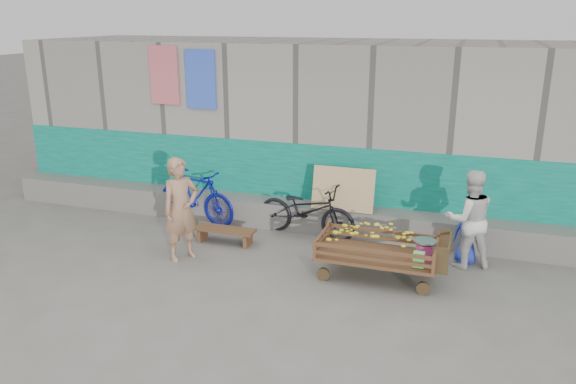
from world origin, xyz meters
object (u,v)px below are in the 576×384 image
(bench, at_px, (225,232))
(bicycle_dark, at_px, (307,210))
(vendor_man, at_px, (181,209))
(bicycle_blue, at_px, (196,196))
(woman, at_px, (469,219))
(child, at_px, (467,236))
(banana_cart, at_px, (375,244))

(bench, relative_size, bicycle_dark, 0.58)
(vendor_man, relative_size, bicycle_blue, 0.96)
(bench, height_order, woman, woman)
(bench, xyz_separation_m, woman, (3.62, 0.32, 0.53))
(vendor_man, bearing_deg, child, -39.47)
(bicycle_blue, bearing_deg, bicycle_dark, -77.90)
(bench, bearing_deg, child, 6.92)
(banana_cart, distance_m, vendor_man, 2.81)
(vendor_man, height_order, woman, vendor_man)
(bicycle_dark, bearing_deg, vendor_man, 142.73)
(child, bearing_deg, bicycle_dark, 5.32)
(banana_cart, xyz_separation_m, bench, (-2.45, 0.49, -0.32))
(banana_cart, bearing_deg, vendor_man, -175.13)
(child, bearing_deg, bench, 18.05)
(banana_cart, bearing_deg, woman, 34.40)
(child, bearing_deg, banana_cart, 49.36)
(vendor_man, height_order, bicycle_dark, vendor_man)
(bench, distance_m, woman, 3.68)
(bicycle_blue, bearing_deg, woman, -82.68)
(bench, height_order, child, child)
(woman, xyz_separation_m, child, (0.00, 0.12, -0.30))
(banana_cart, xyz_separation_m, bicycle_dark, (-1.31, 1.18, -0.06))
(banana_cart, distance_m, bench, 2.52)
(bicycle_dark, bearing_deg, bicycle_blue, 98.86)
(woman, bearing_deg, bicycle_blue, -24.65)
(vendor_man, height_order, bicycle_blue, vendor_man)
(bicycle_dark, height_order, bicycle_blue, bicycle_blue)
(bench, relative_size, bicycle_blue, 0.62)
(woman, bearing_deg, vendor_man, -5.13)
(bench, xyz_separation_m, child, (3.62, 0.44, 0.23))
(bench, distance_m, vendor_man, 0.99)
(woman, bearing_deg, child, -109.87)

